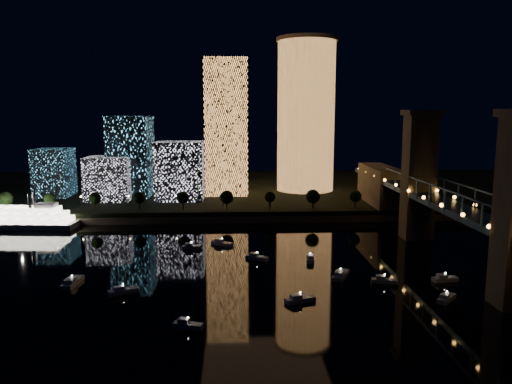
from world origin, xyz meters
TOP-DOWN VIEW (x-y plane):
  - ground at (0.00, 0.00)m, footprint 520.00×520.00m
  - far_bank at (0.00, 160.00)m, footprint 420.00×160.00m
  - seawall at (0.00, 82.00)m, footprint 420.00×6.00m
  - tower_cylindrical at (34.23, 143.58)m, footprint 34.00×34.00m
  - tower_rectangular at (-10.47, 132.54)m, footprint 22.66×22.66m
  - midrise_blocks at (-62.39, 123.83)m, footprint 88.76×37.54m
  - truss_bridge at (65.00, 3.72)m, footprint 13.00×266.00m
  - riverboat at (-101.26, 75.83)m, footprint 52.77×15.21m
  - motorboats at (2.30, 5.40)m, footprint 114.82×78.20m
  - esplanade_trees at (-31.26, 88.00)m, footprint 166.15×6.70m
  - street_lamps at (-34.00, 94.00)m, footprint 132.70×0.70m

SIDE VIEW (x-z plane):
  - ground at x=0.00m, z-range 0.00..0.00m
  - motorboats at x=2.30m, z-range -0.58..2.20m
  - seawall at x=0.00m, z-range 0.00..3.00m
  - far_bank at x=0.00m, z-range 0.00..5.00m
  - riverboat at x=-101.26m, z-range -3.82..11.86m
  - street_lamps at x=-34.00m, z-range 6.20..11.85m
  - esplanade_trees at x=-31.26m, z-range 6.04..14.89m
  - truss_bridge at x=65.00m, z-range -8.75..41.25m
  - midrise_blocks at x=-62.39m, z-range 0.38..42.58m
  - tower_rectangular at x=-10.47m, z-range 5.00..77.10m
  - tower_cylindrical at x=34.23m, z-range 5.13..89.88m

